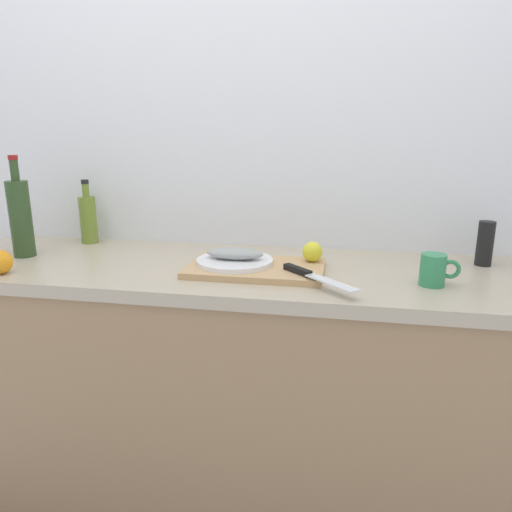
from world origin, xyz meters
TOP-DOWN VIEW (x-y plane):
  - ground_plane at (0.00, 0.00)m, footprint 12.00×12.00m
  - back_wall at (0.00, 0.33)m, footprint 3.20×0.05m
  - kitchen_counter at (0.00, 0.00)m, footprint 2.00×0.60m
  - cutting_board at (0.13, -0.05)m, footprint 0.42×0.26m
  - white_plate at (0.06, -0.04)m, footprint 0.24×0.24m
  - fish_fillet at (0.06, -0.04)m, footprint 0.18×0.08m
  - chef_knife at (0.30, -0.15)m, footprint 0.23×0.22m
  - lemon_0 at (0.30, 0.03)m, footprint 0.06×0.06m
  - olive_oil_bottle at (-0.60, 0.23)m, footprint 0.06×0.06m
  - wine_bottle at (-0.72, -0.01)m, footprint 0.07×0.07m
  - coffee_mug_0 at (0.65, -0.09)m, footprint 0.11×0.07m
  - orange_0 at (-0.65, -0.22)m, footprint 0.08×0.08m
  - pepper_mill at (0.85, 0.16)m, footprint 0.05×0.05m

SIDE VIEW (x-z plane):
  - ground_plane at x=0.00m, z-range 0.00..0.00m
  - kitchen_counter at x=0.00m, z-range 0.00..0.90m
  - cutting_board at x=0.13m, z-range 0.90..0.92m
  - white_plate at x=0.06m, z-range 0.92..0.93m
  - chef_knife at x=0.30m, z-range 0.92..0.94m
  - orange_0 at x=-0.65m, z-range 0.90..0.98m
  - coffee_mug_0 at x=0.65m, z-range 0.90..0.99m
  - lemon_0 at x=0.30m, z-range 0.92..0.98m
  - fish_fillet at x=0.06m, z-range 0.94..0.97m
  - pepper_mill at x=0.85m, z-range 0.90..1.05m
  - olive_oil_bottle at x=-0.60m, z-range 0.87..1.12m
  - wine_bottle at x=-0.72m, z-range 0.87..1.22m
  - back_wall at x=0.00m, z-range 0.00..2.50m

